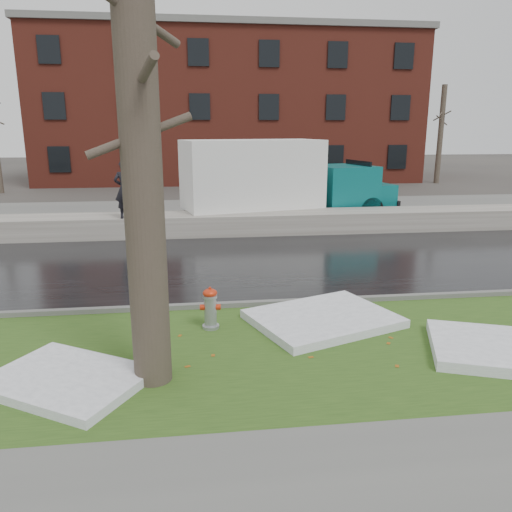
{
  "coord_description": "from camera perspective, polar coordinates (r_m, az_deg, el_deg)",
  "views": [
    {
      "loc": [
        -0.79,
        -8.94,
        3.71
      ],
      "look_at": [
        0.54,
        1.51,
        1.0
      ],
      "focal_mm": 35.0,
      "sensor_mm": 36.0,
      "label": 1
    }
  ],
  "objects": [
    {
      "name": "curb",
      "position": [
        10.62,
        -2.53,
        -5.64
      ],
      "size": [
        60.0,
        0.15,
        0.14
      ],
      "primitive_type": "cube",
      "color": "slate",
      "rests_on": "ground"
    },
    {
      "name": "snow_patch_near",
      "position": [
        9.85,
        7.65,
        -7.1
      ],
      "size": [
        3.14,
        2.79,
        0.16
      ],
      "primitive_type": "cube",
      "rotation": [
        0.0,
        0.0,
        0.36
      ],
      "color": "white",
      "rests_on": "verge"
    },
    {
      "name": "road",
      "position": [
        13.96,
        -3.72,
        -0.95
      ],
      "size": [
        60.0,
        7.0,
        0.03
      ],
      "primitive_type": "cube",
      "color": "black",
      "rests_on": "ground"
    },
    {
      "name": "snow_patch_far",
      "position": [
        8.08,
        -20.81,
        -13.06
      ],
      "size": [
        2.71,
        2.51,
        0.14
      ],
      "primitive_type": "cube",
      "rotation": [
        0.0,
        0.0,
        -0.55
      ],
      "color": "white",
      "rests_on": "verge"
    },
    {
      "name": "bg_tree_right",
      "position": [
        36.97,
        20.34,
        12.99
      ],
      "size": [
        1.4,
        1.62,
        6.5
      ],
      "color": "brown",
      "rests_on": "ground"
    },
    {
      "name": "brick_building",
      "position": [
        39.06,
        -3.24,
        16.31
      ],
      "size": [
        26.0,
        12.0,
        10.0
      ],
      "primitive_type": "cube",
      "color": "maroon",
      "rests_on": "ground"
    },
    {
      "name": "ground",
      "position": [
        9.71,
        -2.04,
        -8.04
      ],
      "size": [
        120.0,
        120.0,
        0.0
      ],
      "primitive_type": "plane",
      "color": "#47423D",
      "rests_on": "ground"
    },
    {
      "name": "parking_lot",
      "position": [
        22.27,
        -5.1,
        4.83
      ],
      "size": [
        60.0,
        9.0,
        0.03
      ],
      "primitive_type": "cube",
      "color": "slate",
      "rests_on": "ground"
    },
    {
      "name": "worker",
      "position": [
        17.3,
        -14.73,
        7.38
      ],
      "size": [
        0.72,
        0.48,
        1.95
      ],
      "primitive_type": "imported",
      "rotation": [
        0.0,
        0.0,
        3.16
      ],
      "color": "black",
      "rests_on": "snowbank"
    },
    {
      "name": "bg_tree_center",
      "position": [
        35.33,
        -16.13,
        13.28
      ],
      "size": [
        1.4,
        1.62,
        6.5
      ],
      "color": "brown",
      "rests_on": "ground"
    },
    {
      "name": "snowbank",
      "position": [
        17.97,
        -4.58,
        3.69
      ],
      "size": [
        60.0,
        1.6,
        0.75
      ],
      "primitive_type": "cube",
      "color": "#ACA89E",
      "rests_on": "ground"
    },
    {
      "name": "tree",
      "position": [
        7.0,
        -13.08,
        12.68
      ],
      "size": [
        1.42,
        1.66,
        6.96
      ],
      "rotation": [
        0.0,
        0.0,
        -0.08
      ],
      "color": "brown",
      "rests_on": "verge"
    },
    {
      "name": "box_truck",
      "position": [
        19.56,
        2.47,
        8.64
      ],
      "size": [
        9.96,
        4.05,
        3.29
      ],
      "rotation": [
        0.0,
        0.0,
        0.22
      ],
      "color": "black",
      "rests_on": "ground"
    },
    {
      "name": "verge",
      "position": [
        8.57,
        -1.26,
        -11.1
      ],
      "size": [
        60.0,
        4.5,
        0.04
      ],
      "primitive_type": "cube",
      "color": "#2A4A18",
      "rests_on": "ground"
    },
    {
      "name": "fire_hydrant",
      "position": [
        9.42,
        -5.24,
        -5.75
      ],
      "size": [
        0.39,
        0.34,
        0.81
      ],
      "rotation": [
        0.0,
        0.0,
        -0.08
      ],
      "color": "#93969A",
      "rests_on": "verge"
    }
  ]
}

